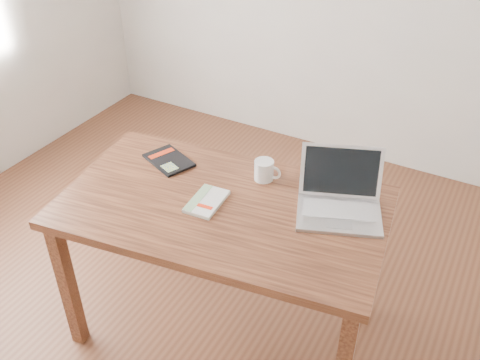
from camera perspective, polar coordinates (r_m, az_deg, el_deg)
The scene contains 6 objects.
room at distance 1.85m, azimuth -7.89°, elevation 10.84°, with size 4.04×4.04×2.70m.
desk at distance 2.27m, azimuth -1.84°, elevation -4.33°, with size 1.44×0.95×0.75m.
white_guidebook at distance 2.22m, azimuth -3.58°, elevation -2.30°, with size 0.14×0.21×0.02m.
black_guidebook at distance 2.50m, azimuth -7.61°, elevation 2.11°, with size 0.27×0.23×0.01m.
laptop at distance 2.20m, azimuth 10.59°, elevation -2.00°, with size 0.42×0.40×0.23m.
coffee_mug at distance 2.34m, azimuth 2.64°, elevation 1.08°, with size 0.12×0.09×0.09m.
Camera 1 is at (0.96, -1.34, 2.10)m, focal length 40.00 mm.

